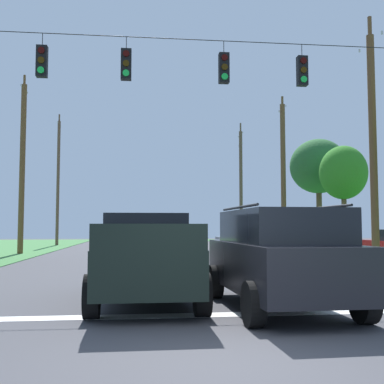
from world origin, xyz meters
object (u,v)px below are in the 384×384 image
pickup_truck (146,257)px  utility_pole_mid_right (373,146)px  distant_car_crossing_white (170,240)px  utility_pole_distant_right (22,166)px  utility_pole_far_right (283,176)px  utility_pole_distant_left (58,181)px  utility_pole_near_left (241,185)px  tree_roadside_far_right (343,173)px  suv_black (279,256)px  tree_roadside_right (318,167)px  overhead_signal_span (176,135)px  distant_car_oncoming (252,241)px

pickup_truck → utility_pole_mid_right: utility_pole_mid_right is taller
pickup_truck → distant_car_crossing_white: pickup_truck is taller
pickup_truck → utility_pole_distant_right: (-7.26, 19.00, 4.35)m
utility_pole_far_right → utility_pole_distant_left: 20.97m
utility_pole_near_left → tree_roadside_far_right: utility_pole_near_left is taller
pickup_truck → utility_pole_mid_right: (9.16, 7.26, 3.93)m
utility_pole_mid_right → utility_pole_distant_right: (-16.42, 11.73, 0.42)m
suv_black → utility_pole_distant_left: size_ratio=0.42×
distant_car_crossing_white → utility_pole_near_left: size_ratio=0.40×
utility_pole_far_right → tree_roadside_right: size_ratio=1.32×
utility_pole_mid_right → utility_pole_distant_left: bearing=123.7°
utility_pole_mid_right → tree_roadside_right: bearing=77.9°
suv_black → tree_roadside_far_right: 20.71m
distant_car_crossing_white → utility_pole_distant_right: utility_pole_distant_right is taller
overhead_signal_span → utility_pole_near_left: size_ratio=1.37×
utility_pole_distant_right → utility_pole_distant_left: bearing=90.1°
utility_pole_distant_right → overhead_signal_span: bearing=-62.0°
tree_roadside_far_right → utility_pole_mid_right: bearing=-107.3°
utility_pole_mid_right → tree_roadside_far_right: (2.94, 9.43, -0.02)m
pickup_truck → distant_car_crossing_white: bearing=84.6°
utility_pole_near_left → tree_roadside_far_right: bearing=-77.2°
utility_pole_far_right → utility_pole_distant_left: (-16.29, 13.18, 0.79)m
pickup_truck → distant_car_oncoming: pickup_truck is taller
distant_car_oncoming → tree_roadside_right: 7.51m
suv_black → pickup_truck: bearing=153.3°
suv_black → distant_car_oncoming: suv_black is taller
utility_pole_far_right → utility_pole_near_left: size_ratio=0.92×
distant_car_oncoming → utility_pole_far_right: bearing=17.4°
suv_black → distant_car_crossing_white: (-0.83, 20.66, -0.27)m
distant_car_crossing_white → utility_pole_distant_left: bearing=125.8°
utility_pole_mid_right → tree_roadside_far_right: size_ratio=1.56×
overhead_signal_span → tree_roadside_far_right: overhead_signal_span is taller
distant_car_oncoming → utility_pole_far_right: utility_pole_far_right is taller
utility_pole_distant_left → utility_pole_far_right: bearing=-39.0°
overhead_signal_span → utility_pole_far_right: (8.07, 15.20, 0.47)m
utility_pole_near_left → utility_pole_distant_right: bearing=-143.6°
pickup_truck → utility_pole_distant_left: bearing=102.8°
distant_car_crossing_white → suv_black: bearing=-87.7°
utility_pole_distant_left → tree_roadside_right: (19.24, -11.64, 0.03)m
utility_pole_far_right → utility_pole_near_left: utility_pole_near_left is taller
overhead_signal_span → tree_roadside_far_right: bearing=49.6°
distant_car_crossing_white → distant_car_oncoming: 5.10m
utility_pole_mid_right → utility_pole_near_left: bearing=90.7°
overhead_signal_span → utility_pole_distant_left: size_ratio=1.29×
utility_pole_distant_left → tree_roadside_right: bearing=-31.2°
utility_pole_far_right → utility_pole_near_left: (-0.14, 12.12, 0.49)m
utility_pole_near_left → tree_roadside_far_right: 14.58m
utility_pole_mid_right → utility_pole_distant_right: utility_pole_distant_right is taller
utility_pole_mid_right → utility_pole_far_right: 11.52m
pickup_truck → utility_pole_far_right: 21.20m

